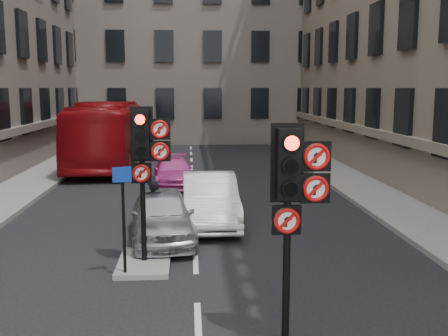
{
  "coord_description": "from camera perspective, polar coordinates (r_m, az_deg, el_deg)",
  "views": [
    {
      "loc": [
        -0.13,
        -6.89,
        4.12
      ],
      "look_at": [
        0.53,
        2.94,
        2.6
      ],
      "focal_mm": 42.0,
      "sensor_mm": 36.0,
      "label": 1
    }
  ],
  "objects": [
    {
      "name": "car_pink",
      "position": [
        22.3,
        -5.51,
        -0.42
      ],
      "size": [
        1.96,
        4.13,
        1.16
      ],
      "primitive_type": "imported",
      "rotation": [
        0.0,
        0.0,
        0.08
      ],
      "color": "#C63A95",
      "rests_on": "ground"
    },
    {
      "name": "info_sign",
      "position": [
        11.44,
        -10.93,
        -3.97
      ],
      "size": [
        0.4,
        0.17,
        2.34
      ],
      "rotation": [
        0.0,
        0.0,
        0.3
      ],
      "color": "black",
      "rests_on": "centre_island"
    },
    {
      "name": "pavement_right",
      "position": [
        20.66,
        17.03,
        -2.91
      ],
      "size": [
        3.0,
        50.0,
        0.16
      ],
      "primitive_type": "cube",
      "color": "gray",
      "rests_on": "ground"
    },
    {
      "name": "car_white",
      "position": [
        15.96,
        -1.56,
        -3.42
      ],
      "size": [
        1.66,
        4.59,
        1.51
      ],
      "primitive_type": "imported",
      "rotation": [
        0.0,
        0.0,
        0.02
      ],
      "color": "white",
      "rests_on": "ground"
    },
    {
      "name": "motorcyclist",
      "position": [
        14.45,
        -7.71,
        -4.49
      ],
      "size": [
        0.64,
        0.45,
        1.66
      ],
      "primitive_type": "imported",
      "rotation": [
        0.0,
        0.0,
        3.24
      ],
      "color": "black",
      "rests_on": "ground"
    },
    {
      "name": "building_far",
      "position": [
        45.28,
        -3.8,
        16.19
      ],
      "size": [
        30.0,
        14.0,
        20.0
      ],
      "primitive_type": "cube",
      "color": "slate",
      "rests_on": "ground"
    },
    {
      "name": "car_silver",
      "position": [
        14.33,
        -6.74,
        -5.13
      ],
      "size": [
        2.02,
        4.22,
        1.39
      ],
      "primitive_type": "imported",
      "rotation": [
        0.0,
        0.0,
        0.09
      ],
      "color": "#9B9FA2",
      "rests_on": "ground"
    },
    {
      "name": "signal_far",
      "position": [
        12.01,
        -8.54,
        1.89
      ],
      "size": [
        0.91,
        0.4,
        3.58
      ],
      "color": "black",
      "rests_on": "centre_island"
    },
    {
      "name": "centre_island",
      "position": [
        12.61,
        -8.66,
        -10.12
      ],
      "size": [
        1.2,
        2.0,
        0.12
      ],
      "primitive_type": "cube",
      "color": "gray",
      "rests_on": "ground"
    },
    {
      "name": "signal_near",
      "position": [
        8.19,
        7.58,
        -2.12
      ],
      "size": [
        0.91,
        0.4,
        3.58
      ],
      "color": "black",
      "rests_on": "ground"
    },
    {
      "name": "motorcycle",
      "position": [
        16.45,
        -0.82,
        -3.73
      ],
      "size": [
        0.8,
        1.94,
        1.13
      ],
      "primitive_type": "imported",
      "rotation": [
        0.0,
        0.0,
        -0.15
      ],
      "color": "black",
      "rests_on": "ground"
    },
    {
      "name": "bus_red",
      "position": [
        28.79,
        -12.59,
        3.7
      ],
      "size": [
        3.26,
        12.25,
        3.39
      ],
      "primitive_type": "imported",
      "rotation": [
        0.0,
        0.0,
        0.03
      ],
      "color": "maroon",
      "rests_on": "ground"
    }
  ]
}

